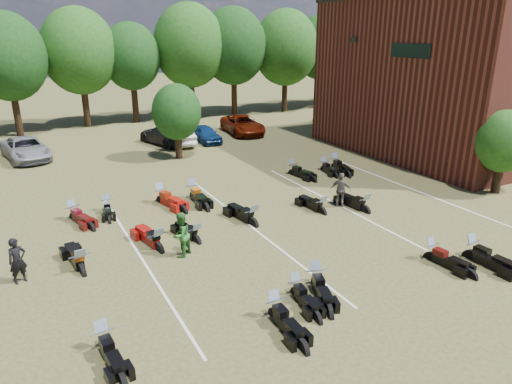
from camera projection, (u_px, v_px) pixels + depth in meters
ground at (350, 240)px, 18.68m from camera, size 160.00×160.00×0.00m
car_2 at (26, 149)px, 30.12m from camera, size 3.24×5.53×1.44m
car_3 at (167, 134)px, 34.18m from camera, size 3.48×5.65×1.53m
car_4 at (205, 134)px, 34.88m from camera, size 1.66×3.83×1.29m
car_5 at (181, 136)px, 34.11m from camera, size 1.86×4.26×1.36m
car_6 at (242, 125)px, 37.72m from camera, size 3.06×5.63×1.50m
car_7 at (336, 116)px, 41.94m from camera, size 3.37×4.88×1.31m
person_black at (17, 261)px, 15.26m from camera, size 0.69×0.57×1.61m
person_green at (181, 235)px, 17.06m from camera, size 1.07×1.03×1.74m
person_grey at (341, 190)px, 21.92m from camera, size 0.96×1.03×1.70m
motorcycle_0 at (105, 350)px, 12.22m from camera, size 0.89×2.21×1.20m
motorcycle_1 at (275, 318)px, 13.57m from camera, size 0.80×2.24×1.23m
motorcycle_2 at (296, 296)px, 14.72m from camera, size 0.86×2.05×1.11m
motorcycle_3 at (315, 287)px, 15.25m from camera, size 1.43×2.35×1.25m
motorcycle_4 at (471, 259)px, 17.10m from camera, size 0.89×2.50×1.37m
motorcycle_5 at (431, 260)px, 17.04m from camera, size 0.91×2.24×1.22m
motorcycle_7 at (159, 251)px, 17.75m from camera, size 1.24×2.57×1.37m
motorcycle_8 at (82, 273)px, 16.11m from camera, size 1.06×2.54×1.37m
motorcycle_9 at (196, 242)px, 18.46m from camera, size 1.09×2.21×1.18m
motorcycle_10 at (253, 225)px, 20.08m from camera, size 1.21×2.58×1.38m
motorcycle_11 at (321, 213)px, 21.38m from camera, size 0.94×2.28×1.24m
motorcycle_13 at (364, 212)px, 21.53m from camera, size 1.06×2.47×1.33m
motorcycle_14 at (74, 219)px, 20.67m from camera, size 1.39×2.39×1.27m
motorcycle_15 at (162, 203)px, 22.71m from camera, size 1.47×2.64×1.40m
motorcycle_16 at (107, 211)px, 21.68m from camera, size 0.88×2.07×1.12m
motorcycle_17 at (193, 198)px, 23.28m from camera, size 0.85×2.54×1.41m
motorcycle_18 at (293, 175)px, 27.12m from camera, size 1.14×2.41×1.29m
motorcycle_19 at (324, 171)px, 27.93m from camera, size 0.97×2.16×1.16m
motorcycle_20 at (334, 169)px, 28.30m from camera, size 1.21×2.54×1.36m
brick_building at (510, 69)px, 34.13m from camera, size 25.40×15.20×10.70m
tree_line at (136, 52)px, 40.26m from camera, size 56.00×6.00×9.79m
young_tree_near_building at (504, 141)px, 23.25m from camera, size 2.80×2.80×4.16m
young_tree_midfield at (177, 112)px, 29.66m from camera, size 3.20×3.20×4.70m
parking_lines at (252, 227)px, 19.85m from camera, size 20.10×14.00×0.01m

